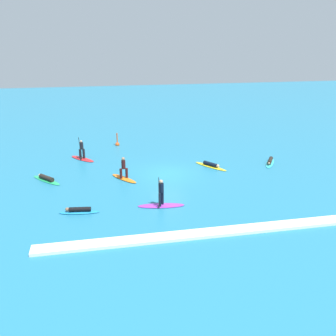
{
  "coord_description": "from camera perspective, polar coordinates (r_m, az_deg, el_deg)",
  "views": [
    {
      "loc": [
        -5.47,
        -27.44,
        10.32
      ],
      "look_at": [
        0.0,
        0.0,
        0.5
      ],
      "focal_mm": 39.54,
      "sensor_mm": 36.0,
      "label": 1
    }
  ],
  "objects": [
    {
      "name": "surfer_on_green_board",
      "position": [
        29.84,
        -18.25,
        -1.59
      ],
      "size": [
        2.54,
        2.79,
        0.42
      ],
      "rotation": [
        0.0,
        0.0,
        2.29
      ],
      "color": "#23B266",
      "rests_on": "ground_plane"
    },
    {
      "name": "surfer_on_orange_board",
      "position": [
        28.76,
        -6.83,
        -0.89
      ],
      "size": [
        2.07,
        2.62,
        1.78
      ],
      "rotation": [
        0.0,
        0.0,
        2.18
      ],
      "color": "orange",
      "rests_on": "ground_plane"
    },
    {
      "name": "marker_buoy",
      "position": [
        38.11,
        -7.82,
        3.77
      ],
      "size": [
        0.43,
        0.43,
        1.41
      ],
      "color": "#E55119",
      "rests_on": "ground_plane"
    },
    {
      "name": "wave_crest",
      "position": [
        20.93,
        5.46,
        -10.03
      ],
      "size": [
        18.32,
        0.9,
        0.18
      ],
      "primitive_type": "cube",
      "color": "white",
      "rests_on": "ground_plane"
    },
    {
      "name": "surfer_on_red_board",
      "position": [
        34.17,
        -13.1,
        2.03
      ],
      "size": [
        2.45,
        2.65,
        2.16
      ],
      "rotation": [
        0.0,
        0.0,
        5.43
      ],
      "color": "red",
      "rests_on": "ground_plane"
    },
    {
      "name": "surfer_on_yellow_board",
      "position": [
        31.6,
        6.63,
        0.41
      ],
      "size": [
        2.32,
        3.05,
        0.4
      ],
      "rotation": [
        0.0,
        0.0,
        5.31
      ],
      "color": "yellow",
      "rests_on": "ground_plane"
    },
    {
      "name": "ground_plane",
      "position": [
        29.82,
        -0.0,
        -0.91
      ],
      "size": [
        120.0,
        120.0,
        0.0
      ],
      "primitive_type": "plane",
      "color": "teal",
      "rests_on": "ground"
    },
    {
      "name": "surfer_on_purple_board",
      "position": [
        24.01,
        -1.07,
        -4.82
      ],
      "size": [
        3.11,
        1.14,
        2.06
      ],
      "rotation": [
        0.0,
        0.0,
        3.01
      ],
      "color": "purple",
      "rests_on": "ground_plane"
    },
    {
      "name": "surfer_on_blue_board",
      "position": [
        23.91,
        -13.55,
        -6.43
      ],
      "size": [
        2.54,
        0.86,
        0.39
      ],
      "rotation": [
        0.0,
        0.0,
        3.02
      ],
      "color": "#1E8CD1",
      "rests_on": "ground_plane"
    },
    {
      "name": "surfer_on_teal_board",
      "position": [
        33.49,
        15.45,
        0.96
      ],
      "size": [
        2.03,
        2.72,
        0.41
      ],
      "rotation": [
        0.0,
        0.0,
        4.15
      ],
      "color": "#33C6CC",
      "rests_on": "ground_plane"
    }
  ]
}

